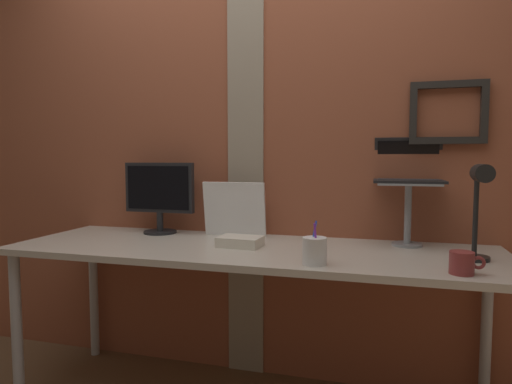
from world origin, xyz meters
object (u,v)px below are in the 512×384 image
Objects in this scene: monitor at (159,192)px; laptop at (408,170)px; whiteboard_panel at (234,209)px; pen_cup at (315,251)px; coffee_mug at (462,263)px; desk_lamp at (479,202)px.

laptop is (1.29, 0.07, 0.13)m from monitor.
whiteboard_panel is at bearing -177.16° from laptop.
laptop reaches higher than monitor.
laptop reaches higher than pen_cup.
laptop is 2.63× the size of coffee_mug.
pen_cup is at bearing -45.31° from whiteboard_panel.
monitor reaches higher than pen_cup.
laptop is at bearing 106.17° from coffee_mug.
monitor is at bearing -177.10° from laptop.
coffee_mug is (-0.09, -0.20, -0.20)m from desk_lamp.
desk_lamp reaches higher than whiteboard_panel.
desk_lamp is (0.24, -0.35, -0.11)m from laptop.
desk_lamp is at bearing 17.91° from pen_cup.
monitor is at bearing 152.48° from pen_cup.
laptop reaches higher than whiteboard_panel.
pen_cup is (0.50, -0.50, -0.09)m from whiteboard_panel.
desk_lamp is 0.67m from pen_cup.
whiteboard_panel is 0.86× the size of desk_lamp.
desk_lamp is at bearing -15.36° from whiteboard_panel.
monitor is 2.36× the size of pen_cup.
whiteboard_panel is at bearing 153.85° from coffee_mug.
monitor is 1.57m from desk_lamp.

